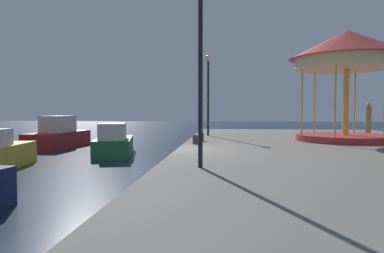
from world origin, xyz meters
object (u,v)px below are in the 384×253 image
object	(u,v)px
carousel	(347,59)
person_near_carousel	(368,119)
bollard_center	(195,140)
motorboat_green	(114,143)
bollard_north	(201,137)
motorboat_red	(58,136)
lamp_post_mid_promenade	(208,81)
lamp_post_near_edge	(200,45)

from	to	relation	value
carousel	person_near_carousel	distance (m)	6.43
bollard_center	person_near_carousel	bearing A→B (deg)	35.30
motorboat_green	bollard_north	world-z (taller)	motorboat_green
motorboat_green	bollard_center	world-z (taller)	motorboat_green
motorboat_red	bollard_north	distance (m)	9.91
lamp_post_mid_promenade	motorboat_green	bearing A→B (deg)	-145.76
carousel	bollard_north	distance (m)	8.05
motorboat_green	person_near_carousel	bearing A→B (deg)	19.16
motorboat_green	lamp_post_near_edge	xyz separation A→B (m)	(5.09, -8.55, 3.37)
motorboat_red	bollard_center	size ratio (longest dim) A/B	12.83
lamp_post_mid_promenade	bollard_north	size ratio (longest dim) A/B	11.89
bollard_north	person_near_carousel	distance (m)	11.45
person_near_carousel	lamp_post_mid_promenade	bearing A→B (deg)	-169.35
motorboat_green	lamp_post_mid_promenade	size ratio (longest dim) A/B	0.98
carousel	bollard_center	bearing A→B (deg)	-161.84
motorboat_red	motorboat_green	world-z (taller)	motorboat_red
carousel	lamp_post_mid_promenade	size ratio (longest dim) A/B	1.16
motorboat_red	motorboat_green	size ratio (longest dim) A/B	1.11
lamp_post_near_edge	motorboat_red	bearing A→B (deg)	129.37
motorboat_red	person_near_carousel	distance (m)	19.28
motorboat_green	carousel	size ratio (longest dim) A/B	0.84
motorboat_red	lamp_post_mid_promenade	bearing A→B (deg)	-0.36
lamp_post_near_edge	bollard_north	world-z (taller)	lamp_post_near_edge
motorboat_red	lamp_post_near_edge	distance (m)	15.63
bollard_north	motorboat_red	bearing A→B (deg)	157.83
motorboat_red	motorboat_green	distance (m)	5.65
motorboat_green	carousel	bearing A→B (deg)	1.17
motorboat_green	person_near_carousel	distance (m)	15.46
motorboat_green	person_near_carousel	size ratio (longest dim) A/B	2.34
motorboat_green	carousel	world-z (taller)	carousel
lamp_post_near_edge	bollard_north	size ratio (longest dim) A/B	11.79
bollard_center	carousel	bearing A→B (deg)	18.16
lamp_post_near_edge	lamp_post_mid_promenade	size ratio (longest dim) A/B	0.99
motorboat_red	bollard_center	bearing A→B (deg)	-30.90
motorboat_green	carousel	xyz separation A→B (m)	(11.62, 0.24, 4.19)
carousel	lamp_post_mid_promenade	bearing A→B (deg)	156.72
lamp_post_near_edge	bollard_center	distance (m)	7.12
carousel	person_near_carousel	bearing A→B (deg)	58.65
lamp_post_near_edge	bollard_center	xyz separation A→B (m)	(-0.68, 6.42, -2.98)
lamp_post_mid_promenade	carousel	bearing A→B (deg)	-23.28
motorboat_green	bollard_center	bearing A→B (deg)	-25.76
lamp_post_near_edge	lamp_post_mid_promenade	world-z (taller)	lamp_post_mid_promenade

